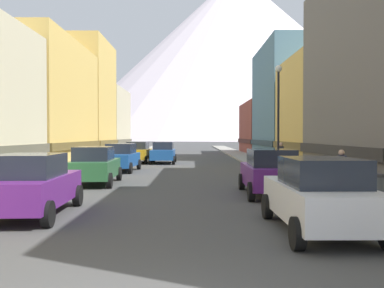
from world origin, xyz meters
name	(u,v)px	position (x,y,z in m)	size (l,w,h in m)	color
sidewalk_left	(119,159)	(-6.25, 35.00, 0.07)	(2.50, 100.00, 0.15)	gray
sidewalk_right	(252,159)	(6.25, 35.00, 0.07)	(2.50, 100.00, 0.15)	gray
storefront_left_2	(40,107)	(-10.50, 26.30, 4.41)	(6.31, 12.79, 9.15)	#D8B259
storefront_left_3	(65,102)	(-12.01, 37.56, 5.62)	(9.31, 8.92, 11.60)	#D8B259
storefront_left_4	(98,123)	(-10.96, 47.55, 3.84)	(7.23, 10.54, 7.98)	beige
storefront_right_2	(354,116)	(12.05, 25.26, 3.71)	(9.40, 8.60, 7.70)	#D8B259
storefront_right_3	(297,105)	(10.76, 36.46, 5.27)	(6.81, 12.91, 10.90)	slate
storefront_right_4	(280,129)	(11.77, 49.79, 3.12)	(8.84, 12.74, 6.48)	brown
car_left_0	(34,185)	(-3.80, 7.18, 0.90)	(2.22, 4.47, 1.78)	#591E72
car_left_1	(97,165)	(-3.80, 15.13, 0.90)	(2.22, 4.47, 1.78)	#265933
car_left_2	(123,157)	(-3.80, 22.46, 0.90)	(2.21, 4.47, 1.78)	#19478C
car_left_3	(140,152)	(-3.80, 31.12, 0.90)	(2.22, 4.47, 1.78)	#B28419
car_right_0	(321,195)	(3.80, 5.10, 0.90)	(2.09, 4.41, 1.78)	silver
car_right_1	(272,172)	(3.80, 11.48, 0.90)	(2.12, 4.43, 1.78)	#591E72
car_driving_0	(165,152)	(-1.60, 30.49, 0.90)	(2.06, 4.40, 1.78)	#19478C
trash_bin_right	(377,190)	(6.35, 7.99, 0.64)	(0.59, 0.59, 0.98)	#4C5156
potted_plant_1	(26,169)	(-7.00, 14.72, 0.73)	(0.74, 0.74, 1.02)	#4C4C51
potted_plant_2	(10,174)	(-7.00, 13.05, 0.68)	(0.70, 0.70, 0.98)	gray
pedestrian_0	(283,157)	(6.25, 21.32, 0.95)	(0.36, 0.36, 1.73)	#333338
pedestrian_1	(344,174)	(6.25, 10.63, 0.90)	(0.36, 0.36, 1.64)	navy
streetlamp_right	(280,104)	(5.35, 17.66, 3.99)	(0.36, 0.36, 5.86)	black
mountain_backdrop	(239,56)	(28.39, 260.00, 51.33)	(214.70, 214.70, 102.65)	silver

